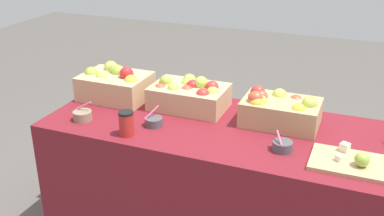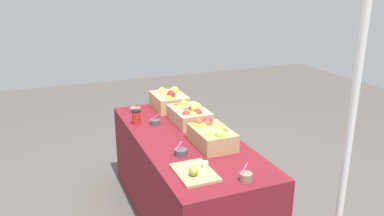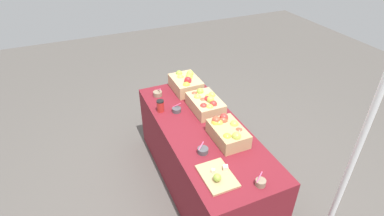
# 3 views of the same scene
# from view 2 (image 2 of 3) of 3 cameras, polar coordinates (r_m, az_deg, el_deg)

# --- Properties ---
(ground_plane) EXTENTS (10.00, 10.00, 0.00)m
(ground_plane) POSITION_cam_2_polar(r_m,az_deg,el_deg) (3.50, -1.04, -15.42)
(ground_plane) COLOR #56514C
(table) EXTENTS (1.90, 0.76, 0.74)m
(table) POSITION_cam_2_polar(r_m,az_deg,el_deg) (3.31, -1.07, -10.08)
(table) COLOR maroon
(table) RESTS_ON ground_plane
(apple_crate_left) EXTENTS (0.39, 0.29, 0.21)m
(apple_crate_left) POSITION_cam_2_polar(r_m,az_deg,el_deg) (3.82, -3.38, 1.19)
(apple_crate_left) COLOR tan
(apple_crate_left) RESTS_ON table
(apple_crate_middle) EXTENTS (0.42, 0.28, 0.19)m
(apple_crate_middle) POSITION_cam_2_polar(r_m,az_deg,el_deg) (3.42, -0.41, -0.98)
(apple_crate_middle) COLOR tan
(apple_crate_middle) RESTS_ON table
(apple_crate_right) EXTENTS (0.39, 0.26, 0.19)m
(apple_crate_right) POSITION_cam_2_polar(r_m,az_deg,el_deg) (2.96, 2.87, -3.99)
(apple_crate_right) COLOR tan
(apple_crate_right) RESTS_ON table
(cutting_board_front) EXTENTS (0.34, 0.24, 0.08)m
(cutting_board_front) POSITION_cam_2_polar(r_m,az_deg,el_deg) (2.56, 0.41, -9.34)
(cutting_board_front) COLOR tan
(cutting_board_front) RESTS_ON table
(sample_bowl_near) EXTENTS (0.08, 0.09, 0.11)m
(sample_bowl_near) POSITION_cam_2_polar(r_m,az_deg,el_deg) (2.50, 7.89, -9.93)
(sample_bowl_near) COLOR gray
(sample_bowl_near) RESTS_ON table
(sample_bowl_mid) EXTENTS (0.09, 0.10, 0.10)m
(sample_bowl_mid) POSITION_cam_2_polar(r_m,az_deg,el_deg) (3.42, -5.41, -2.04)
(sample_bowl_mid) COLOR #4C4C51
(sample_bowl_mid) RESTS_ON table
(sample_bowl_far) EXTENTS (0.09, 0.09, 0.09)m
(sample_bowl_far) POSITION_cam_2_polar(r_m,az_deg,el_deg) (2.82, -1.66, -6.47)
(sample_bowl_far) COLOR #4C4C51
(sample_bowl_far) RESTS_ON table
(sample_bowl_extra) EXTENTS (0.10, 0.10, 0.10)m
(sample_bowl_extra) POSITION_cam_2_polar(r_m,az_deg,el_deg) (3.75, -8.30, -0.28)
(sample_bowl_extra) COLOR gray
(sample_bowl_extra) RESTS_ON table
(coffee_cup) EXTENTS (0.08, 0.08, 0.13)m
(coffee_cup) POSITION_cam_2_polar(r_m,az_deg,el_deg) (3.44, -8.16, -1.32)
(coffee_cup) COLOR red
(coffee_cup) RESTS_ON table
(tent_pole) EXTENTS (0.04, 0.04, 1.97)m
(tent_pole) POSITION_cam_2_polar(r_m,az_deg,el_deg) (2.48, 21.81, -5.81)
(tent_pole) COLOR white
(tent_pole) RESTS_ON ground_plane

